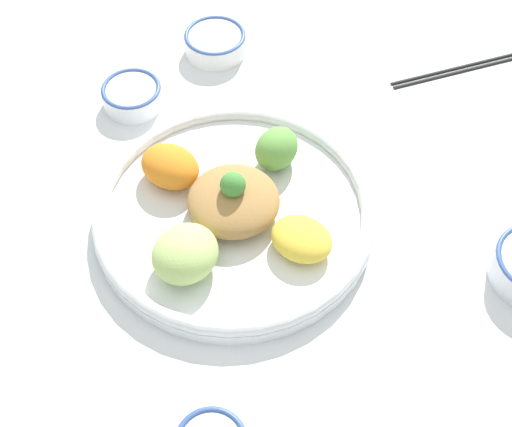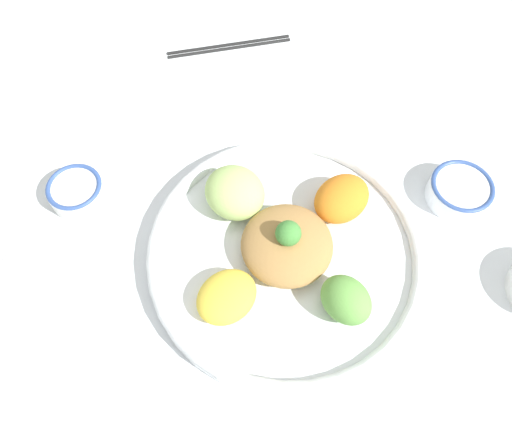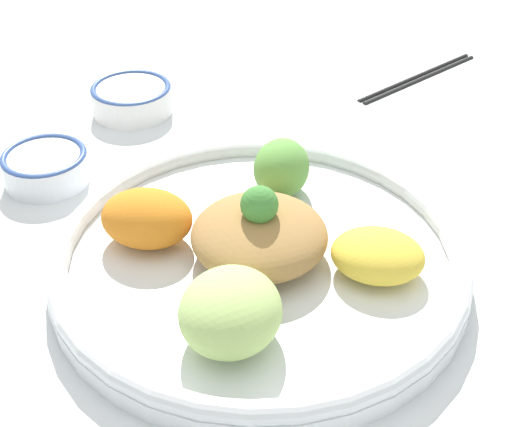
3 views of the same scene
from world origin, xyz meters
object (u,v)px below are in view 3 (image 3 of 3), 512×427
Objects in this scene: salad_platter at (257,253)px; chopsticks_pair_near at (419,76)px; rice_bowl_plain at (132,97)px; sauce_bowl_dark at (46,166)px.

chopsticks_pair_near is at bearing 30.02° from salad_platter.
chopsticks_pair_near is (0.43, 0.25, -0.02)m from salad_platter.
chopsticks_pair_near is (0.40, -0.12, -0.02)m from rice_bowl_plain.
sauce_bowl_dark is 0.18m from rice_bowl_plain.
chopsticks_pair_near is (0.55, -0.02, -0.02)m from sauce_bowl_dark.
salad_platter reaches higher than rice_bowl_plain.
salad_platter is 0.37m from rice_bowl_plain.
sauce_bowl_dark is at bearing -10.34° from chopsticks_pair_near.
salad_platter is 4.13× the size of sauce_bowl_dark.
salad_platter reaches higher than sauce_bowl_dark.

